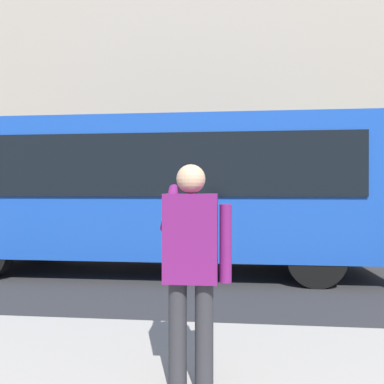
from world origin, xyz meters
The scene contains 4 objects.
ground_plane centered at (0.00, 0.00, 0.00)m, with size 60.00×60.00×0.00m, color #2B2B2D.
building_facade_far centered at (-0.02, -6.80, 5.99)m, with size 28.00×1.55×12.00m.
red_bus centered at (1.33, 0.16, 1.68)m, with size 9.05×2.54×3.08m.
pedestrian_photographer centered at (0.08, 4.91, 1.14)m, with size 0.53×0.52×1.70m.
Camera 1 is at (-0.19, 7.64, 1.66)m, focal length 34.15 mm.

